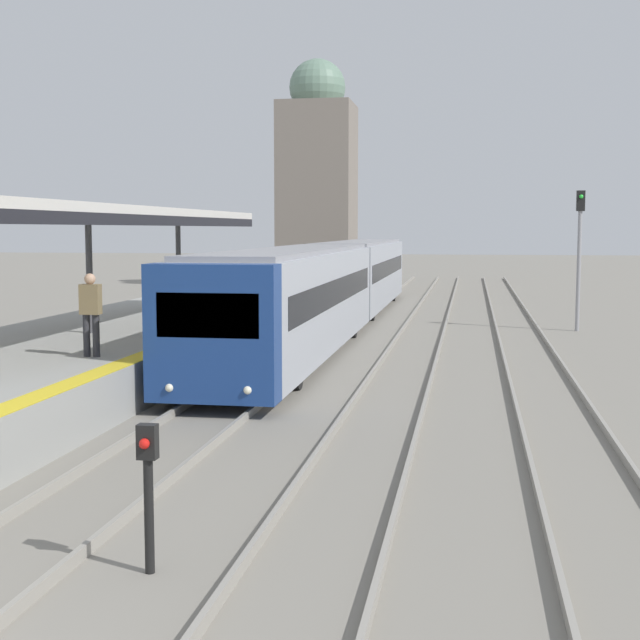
% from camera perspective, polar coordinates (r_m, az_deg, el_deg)
% --- Properties ---
extents(platform_canopy, '(4.00, 16.81, 3.06)m').
position_cam_1_polar(platform_canopy, '(22.40, -14.53, 6.66)').
color(platform_canopy, beige).
rests_on(platform_canopy, station_platform).
extents(person_on_platform, '(0.40, 0.22, 1.66)m').
position_cam_1_polar(person_on_platform, '(18.26, -14.46, 0.65)').
color(person_on_platform, '#2D2D33').
rests_on(person_on_platform, station_platform).
extents(train_near, '(2.54, 30.65, 3.01)m').
position_cam_1_polar(train_near, '(31.55, 0.87, 2.46)').
color(train_near, navy).
rests_on(train_near, ground_plane).
extents(signal_post_near, '(0.20, 0.21, 1.56)m').
position_cam_1_polar(signal_post_near, '(9.41, -10.94, -10.04)').
color(signal_post_near, black).
rests_on(signal_post_near, ground_plane).
extents(signal_mast_far, '(0.28, 0.29, 4.85)m').
position_cam_1_polar(signal_mast_far, '(32.07, 16.27, 4.77)').
color(signal_mast_far, gray).
rests_on(signal_mast_far, ground_plane).
extents(distant_domed_building, '(4.32, 4.32, 13.50)m').
position_cam_1_polar(distant_domed_building, '(53.69, -0.17, 8.94)').
color(distant_domed_building, slate).
rests_on(distant_domed_building, ground_plane).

